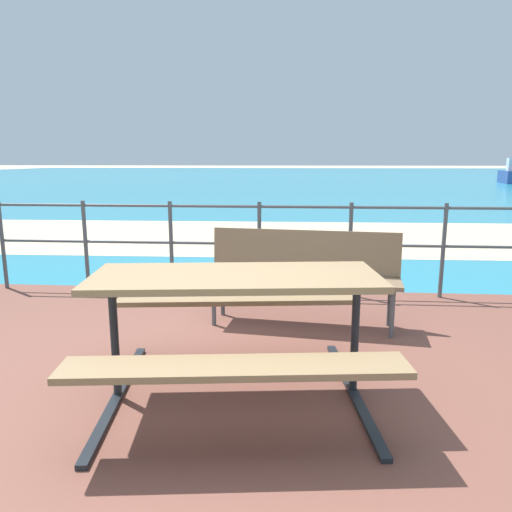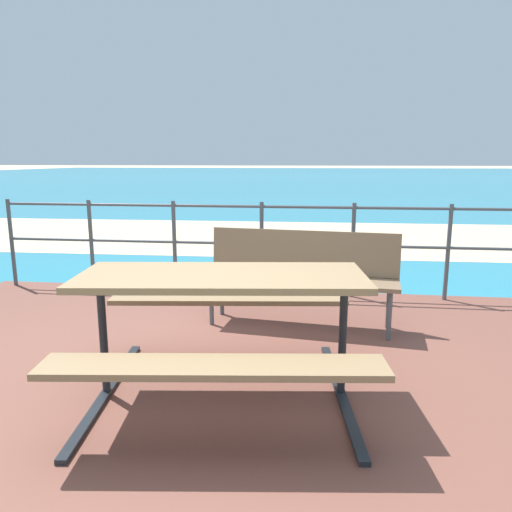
% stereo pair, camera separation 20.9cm
% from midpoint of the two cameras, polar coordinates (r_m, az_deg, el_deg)
% --- Properties ---
extents(ground_plane, '(240.00, 240.00, 0.00)m').
position_cam_midpoint_polar(ground_plane, '(3.13, -2.63, -17.84)').
color(ground_plane, beige).
extents(patio_paving, '(6.40, 5.20, 0.06)m').
position_cam_midpoint_polar(patio_paving, '(3.11, -2.64, -17.35)').
color(patio_paving, brown).
rests_on(patio_paving, ground).
extents(sea_water, '(90.00, 90.00, 0.01)m').
position_cam_midpoint_polar(sea_water, '(42.72, 6.56, 9.34)').
color(sea_water, teal).
rests_on(sea_water, ground).
extents(beach_strip, '(54.07, 5.42, 0.01)m').
position_cam_midpoint_polar(beach_strip, '(9.67, 4.22, 2.37)').
color(beach_strip, beige).
rests_on(beach_strip, ground).
extents(picnic_table, '(1.88, 1.64, 0.79)m').
position_cam_midpoint_polar(picnic_table, '(2.93, -2.01, -5.89)').
color(picnic_table, '#8C704C').
rests_on(picnic_table, patio_paving).
extents(park_bench, '(1.74, 0.62, 0.84)m').
position_cam_midpoint_polar(park_bench, '(4.29, 6.81, -1.51)').
color(park_bench, '#7A6047').
rests_on(park_bench, patio_paving).
extents(railing_fence, '(5.94, 0.04, 1.02)m').
position_cam_midpoint_polar(railing_fence, '(5.21, 1.82, 2.19)').
color(railing_fence, '#4C5156').
rests_on(railing_fence, patio_paving).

